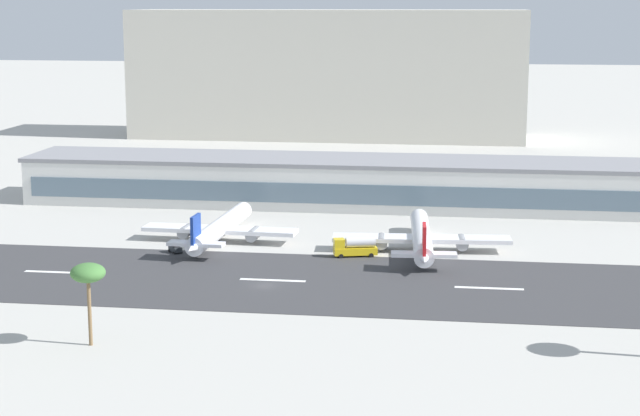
# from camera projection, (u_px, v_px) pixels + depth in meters

# --- Properties ---
(ground_plane) EXTENTS (1400.00, 1400.00, 0.00)m
(ground_plane) POSITION_uv_depth(u_px,v_px,m) (265.00, 286.00, 184.90)
(ground_plane) COLOR #B2AFA8
(runway_strip) EXTENTS (800.00, 40.61, 0.08)m
(runway_strip) POSITION_uv_depth(u_px,v_px,m) (269.00, 280.00, 188.41)
(runway_strip) COLOR #38383A
(runway_strip) RESTS_ON ground_plane
(runway_centreline_dash_3) EXTENTS (12.00, 1.20, 0.01)m
(runway_centreline_dash_3) POSITION_uv_depth(u_px,v_px,m) (56.00, 272.00, 193.93)
(runway_centreline_dash_3) COLOR white
(runway_centreline_dash_3) RESTS_ON runway_strip
(runway_centreline_dash_4) EXTENTS (12.00, 1.20, 0.01)m
(runway_centreline_dash_4) POSITION_uv_depth(u_px,v_px,m) (273.00, 280.00, 188.31)
(runway_centreline_dash_4) COLOR white
(runway_centreline_dash_4) RESTS_ON runway_strip
(runway_centreline_dash_5) EXTENTS (12.00, 1.20, 0.01)m
(runway_centreline_dash_5) POSITION_uv_depth(u_px,v_px,m) (489.00, 288.00, 183.01)
(runway_centreline_dash_5) COLOR white
(runway_centreline_dash_5) RESTS_ON runway_strip
(terminal_building) EXTENTS (159.46, 23.61, 11.58)m
(terminal_building) POSITION_uv_depth(u_px,v_px,m) (346.00, 182.00, 258.03)
(terminal_building) COLOR silver
(terminal_building) RESTS_ON ground_plane
(distant_hotel_block) EXTENTS (143.64, 36.22, 46.65)m
(distant_hotel_block) POSITION_uv_depth(u_px,v_px,m) (328.00, 74.00, 386.58)
(distant_hotel_block) COLOR beige
(distant_hotel_block) RESTS_ON ground_plane
(airliner_navy_tail_gate_0) EXTENTS (32.77, 42.84, 8.94)m
(airliner_navy_tail_gate_0) POSITION_uv_depth(u_px,v_px,m) (219.00, 229.00, 217.79)
(airliner_navy_tail_gate_0) COLOR white
(airliner_navy_tail_gate_0) RESTS_ON ground_plane
(airliner_red_tail_gate_1) EXTENTS (36.05, 42.98, 8.97)m
(airliner_red_tail_gate_1) POSITION_uv_depth(u_px,v_px,m) (422.00, 238.00, 209.37)
(airliner_red_tail_gate_1) COLOR white
(airliner_red_tail_gate_1) RESTS_ON ground_plane
(service_baggage_tug_0) EXTENTS (3.30, 3.47, 2.20)m
(service_baggage_tug_0) POSITION_uv_depth(u_px,v_px,m) (175.00, 248.00, 208.98)
(service_baggage_tug_0) COLOR #2D3338
(service_baggage_tug_0) RESTS_ON ground_plane
(service_fuel_truck_1) EXTENTS (8.88, 4.70, 3.95)m
(service_fuel_truck_1) POSITION_uv_depth(u_px,v_px,m) (355.00, 247.00, 205.77)
(service_fuel_truck_1) COLOR gold
(service_fuel_truck_1) RESTS_ON ground_plane
(palm_tree_0) EXTENTS (5.08, 5.08, 12.29)m
(palm_tree_0) POSITION_uv_depth(u_px,v_px,m) (88.00, 274.00, 150.77)
(palm_tree_0) COLOR brown
(palm_tree_0) RESTS_ON ground_plane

